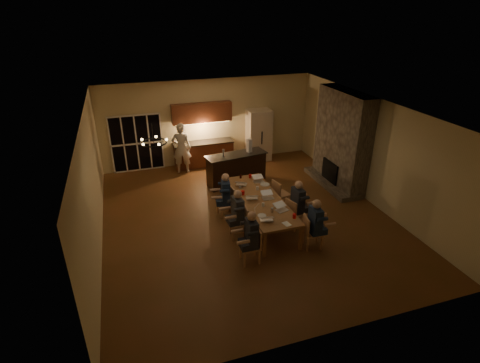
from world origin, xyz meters
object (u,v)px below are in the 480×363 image
mug_front (263,204)px  bar_island (236,169)px  laptop_a (266,216)px  mug_back (240,186)px  chair_right_far (281,194)px  person_left_near (251,238)px  plate_left (262,216)px  laptop_b (282,207)px  can_right (270,190)px  plate_far (265,184)px  chair_left_near (250,246)px  chair_left_far (225,202)px  chair_left_mid (238,223)px  bar_bottle (223,153)px  bar_blender (249,146)px  redcup_far (250,176)px  laptop_c (252,195)px  person_left_mid (238,214)px  laptop_f (259,178)px  redcup_near (294,216)px  refrigerator (259,135)px  chair_right_mid (296,213)px  laptop_d (268,195)px  person_right_near (315,224)px  redcup_mid (243,193)px  can_cola (241,176)px  person_left_far (226,196)px  laptop_e (241,181)px  standing_person (182,148)px  plate_near (278,205)px  can_silver (272,210)px

mug_front → bar_island: bearing=86.3°
laptop_a → mug_back: size_ratio=3.20×
chair_right_far → person_left_near: size_ratio=0.64×
bar_island → plate_left: 3.54m
laptop_b → can_right: bearing=69.7°
person_left_near → plate_far: size_ratio=4.98×
chair_left_near → laptop_b: bearing=126.6°
person_left_near → chair_left_far: bearing=179.9°
chair_left_mid → chair_left_far: 1.19m
bar_bottle → bar_blender: bearing=6.2°
bar_island → plate_left: bar_island is taller
redcup_far → chair_left_far: bearing=-144.1°
laptop_c → bar_bottle: bar_bottle is taller
person_left_mid → laptop_f: bearing=140.3°
chair_left_near → redcup_near: bearing=107.4°
laptop_c → can_right: bearing=-151.3°
refrigerator → chair_right_mid: refrigerator is taller
laptop_c → laptop_d: bearing=174.4°
person_right_near → laptop_c: person_right_near is taller
chair_left_mid → bar_bottle: size_ratio=3.71×
person_left_mid → bar_blender: bearing=153.3°
person_left_mid → laptop_c: (0.60, 0.61, 0.17)m
bar_island → redcup_mid: 2.32m
person_left_near → can_right: person_left_near is taller
chair_right_mid → person_left_near: (-1.68, -1.09, 0.24)m
chair_right_mid → redcup_near: 0.87m
laptop_f → can_cola: (-0.44, 0.42, -0.05)m
bar_island → chair_left_mid: bearing=-115.0°
person_left_far → chair_right_mid: bearing=65.5°
laptop_a → mug_front: (0.17, 0.67, -0.06)m
laptop_e → laptop_c: bearing=119.1°
laptop_a → standing_person: bearing=-68.2°
person_left_mid → chair_left_near: bearing=-5.2°
mug_back → bar_bottle: bearing=90.1°
laptop_f → plate_near: (-0.02, -1.54, -0.10)m
refrigerator → person_right_near: (-0.77, -6.07, -0.31)m
standing_person → mug_front: standing_person is taller
mug_front → redcup_mid: bearing=111.2°
mug_front → person_left_near: bearing=-121.8°
redcup_mid → laptop_e: bearing=75.6°
chair_left_near → laptop_a: laptop_a is taller
plate_near → bar_bottle: 3.19m
chair_right_mid → plate_near: chair_right_mid is taller
person_right_near → plate_left: (-1.14, 0.69, 0.07)m
person_left_far → can_silver: (0.86, -1.35, 0.12)m
chair_right_far → mug_front: (-1.00, -1.06, 0.36)m
chair_left_far → laptop_b: (1.14, -1.43, 0.42)m
laptop_f → laptop_d: bearing=-98.2°
person_right_near → plate_far: size_ratio=4.98×
laptop_f → mug_front: size_ratio=3.20×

